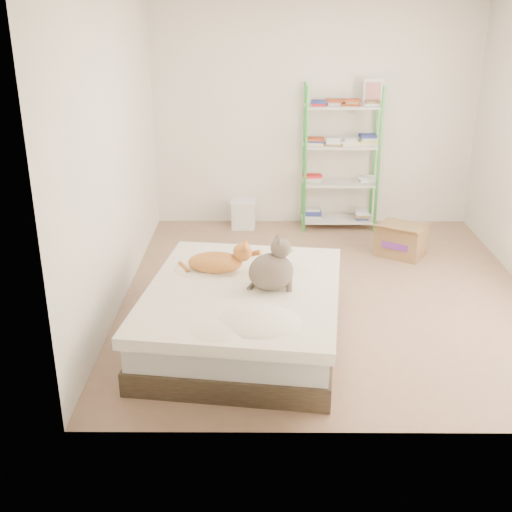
{
  "coord_description": "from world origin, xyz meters",
  "views": [
    {
      "loc": [
        -0.65,
        -5.49,
        2.59
      ],
      "look_at": [
        -0.67,
        -0.61,
        0.62
      ],
      "focal_mm": 45.0,
      "sensor_mm": 36.0,
      "label": 1
    }
  ],
  "objects_px": {
    "shelf_unit": "(341,154)",
    "cardboard_box": "(401,240)",
    "bed": "(243,314)",
    "orange_cat": "(215,260)",
    "white_bin": "(244,214)",
    "grey_cat": "(271,264)"
  },
  "relations": [
    {
      "from": "bed",
      "to": "grey_cat",
      "type": "relative_size",
      "value": 4.76
    },
    {
      "from": "shelf_unit",
      "to": "white_bin",
      "type": "xyz_separation_m",
      "value": [
        -1.14,
        -0.03,
        -0.72
      ]
    },
    {
      "from": "orange_cat",
      "to": "white_bin",
      "type": "xyz_separation_m",
      "value": [
        0.17,
        2.45,
        -0.41
      ]
    },
    {
      "from": "bed",
      "to": "cardboard_box",
      "type": "bearing_deg",
      "value": 56.04
    },
    {
      "from": "shelf_unit",
      "to": "cardboard_box",
      "type": "xyz_separation_m",
      "value": [
        0.58,
        -0.91,
        -0.73
      ]
    },
    {
      "from": "grey_cat",
      "to": "cardboard_box",
      "type": "height_order",
      "value": "grey_cat"
    },
    {
      "from": "orange_cat",
      "to": "grey_cat",
      "type": "bearing_deg",
      "value": -35.73
    },
    {
      "from": "orange_cat",
      "to": "shelf_unit",
      "type": "distance_m",
      "value": 2.83
    },
    {
      "from": "bed",
      "to": "grey_cat",
      "type": "distance_m",
      "value": 0.5
    },
    {
      "from": "shelf_unit",
      "to": "orange_cat",
      "type": "bearing_deg",
      "value": -117.94
    },
    {
      "from": "white_bin",
      "to": "orange_cat",
      "type": "bearing_deg",
      "value": -94.03
    },
    {
      "from": "grey_cat",
      "to": "cardboard_box",
      "type": "xyz_separation_m",
      "value": [
        1.44,
        1.92,
        -0.52
      ]
    },
    {
      "from": "orange_cat",
      "to": "white_bin",
      "type": "distance_m",
      "value": 2.49
    },
    {
      "from": "orange_cat",
      "to": "shelf_unit",
      "type": "xyz_separation_m",
      "value": [
        1.32,
        2.48,
        0.31
      ]
    },
    {
      "from": "bed",
      "to": "cardboard_box",
      "type": "xyz_separation_m",
      "value": [
        1.66,
        1.88,
        -0.07
      ]
    },
    {
      "from": "orange_cat",
      "to": "white_bin",
      "type": "bearing_deg",
      "value": 87.25
    },
    {
      "from": "bed",
      "to": "cardboard_box",
      "type": "distance_m",
      "value": 2.51
    },
    {
      "from": "bed",
      "to": "orange_cat",
      "type": "distance_m",
      "value": 0.52
    },
    {
      "from": "grey_cat",
      "to": "cardboard_box",
      "type": "relative_size",
      "value": 0.67
    },
    {
      "from": "bed",
      "to": "grey_cat",
      "type": "height_order",
      "value": "grey_cat"
    },
    {
      "from": "bed",
      "to": "white_bin",
      "type": "relative_size",
      "value": 5.95
    },
    {
      "from": "bed",
      "to": "shelf_unit",
      "type": "bearing_deg",
      "value": 76.3
    }
  ]
}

